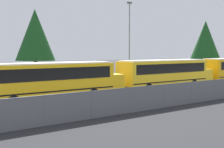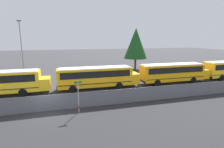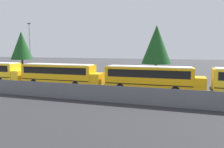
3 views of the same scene
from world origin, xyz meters
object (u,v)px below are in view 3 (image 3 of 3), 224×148
object	(u,v)px
tree_0	(22,46)
tree_1	(156,45)
light_pole	(30,48)
school_bus_4	(60,73)
school_bus_5	(151,77)

from	to	relation	value
tree_0	tree_1	distance (m)	31.39
light_pole	tree_1	size ratio (longest dim) A/B	1.06
tree_1	school_bus_4	bearing A→B (deg)	-130.90
school_bus_4	tree_1	bearing A→B (deg)	49.10
school_bus_4	tree_0	size ratio (longest dim) A/B	1.26
tree_0	school_bus_5	bearing A→B (deg)	-26.05
school_bus_4	school_bus_5	size ratio (longest dim) A/B	1.00
school_bus_4	tree_1	xyz separation A→B (m)	(11.54, 13.32, 4.13)
light_pole	tree_1	bearing A→B (deg)	14.05
school_bus_5	tree_1	distance (m)	13.99
school_bus_5	tree_1	xyz separation A→B (m)	(-0.97, 13.33, 4.13)
tree_0	tree_1	size ratio (longest dim) A/B	0.99
tree_0	school_bus_4	bearing A→B (deg)	-38.58
school_bus_4	school_bus_5	xyz separation A→B (m)	(12.51, -0.01, 0.00)
school_bus_5	tree_0	world-z (taller)	tree_0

